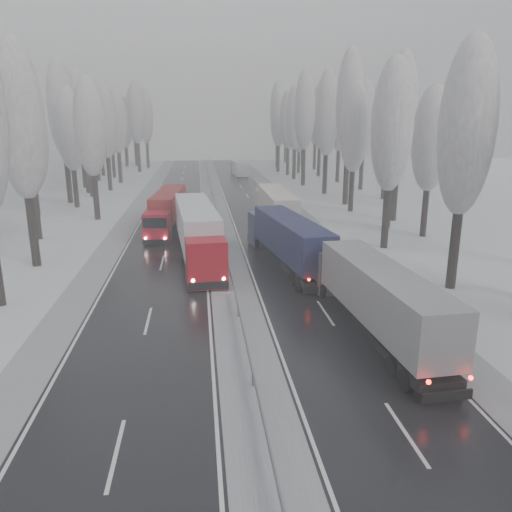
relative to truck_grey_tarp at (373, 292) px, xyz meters
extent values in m
plane|color=silver|center=(-7.04, -9.08, -2.30)|extent=(260.00, 260.00, 0.00)
cube|color=black|center=(-1.79, 20.92, -2.28)|extent=(7.50, 200.00, 0.03)
cube|color=black|center=(-12.29, 20.92, -2.28)|extent=(7.50, 200.00, 0.03)
cube|color=#AAACB2|center=(-7.04, 20.92, -2.28)|extent=(3.00, 200.00, 0.04)
cube|color=#AAACB2|center=(3.16, 20.92, -2.28)|extent=(2.40, 200.00, 0.04)
cube|color=#AAACB2|center=(-17.24, 20.92, -2.28)|extent=(2.40, 200.00, 0.04)
cube|color=slate|center=(-7.04, 20.92, -1.70)|extent=(0.06, 200.00, 0.32)
cube|color=slate|center=(-7.04, 18.92, -2.00)|extent=(0.12, 0.12, 0.60)
cube|color=slate|center=(-7.04, 50.92, -2.00)|extent=(0.12, 0.12, 0.60)
cylinder|color=black|center=(8.00, 6.58, 0.50)|extent=(0.68, 0.68, 5.60)
ellipsoid|color=gray|center=(8.00, 6.58, 8.51)|extent=(3.60, 3.60, 11.45)
cylinder|color=black|center=(7.47, 17.95, 0.51)|extent=(0.68, 0.68, 5.62)
ellipsoid|color=gray|center=(7.47, 17.95, 8.54)|extent=(3.60, 3.60, 11.48)
cylinder|color=black|center=(12.98, 21.95, 0.17)|extent=(0.64, 0.64, 4.94)
ellipsoid|color=gray|center=(12.98, 21.95, 7.23)|extent=(3.60, 3.60, 10.09)
cylinder|color=black|center=(10.86, 26.08, 0.36)|extent=(0.66, 0.66, 5.32)
ellipsoid|color=gray|center=(10.86, 26.08, 7.97)|extent=(3.60, 3.60, 10.88)
cylinder|color=black|center=(13.09, 30.08, 0.86)|extent=(0.72, 0.72, 6.31)
ellipsoid|color=gray|center=(13.09, 30.08, 9.87)|extent=(3.60, 3.60, 12.90)
cylinder|color=black|center=(9.98, 36.52, 0.39)|extent=(0.67, 0.67, 5.38)
ellipsoid|color=gray|center=(9.98, 36.52, 8.07)|extent=(3.60, 3.60, 10.98)
cylinder|color=black|center=(16.27, 40.52, 0.00)|extent=(0.62, 0.62, 4.59)
ellipsoid|color=gray|center=(16.27, 40.52, 6.56)|extent=(3.60, 3.60, 9.39)
cylinder|color=black|center=(10.86, 41.94, 1.17)|extent=(0.76, 0.76, 6.95)
ellipsoid|color=gray|center=(10.86, 41.94, 11.10)|extent=(3.60, 3.60, 14.19)
cylinder|color=black|center=(17.78, 45.94, 1.00)|extent=(0.74, 0.74, 6.59)
ellipsoid|color=gray|center=(17.78, 45.94, 10.41)|extent=(3.60, 3.60, 13.46)
cylinder|color=black|center=(10.53, 52.19, 0.88)|extent=(0.72, 0.72, 6.37)
ellipsoid|color=gray|center=(10.53, 52.19, 9.98)|extent=(3.60, 3.60, 13.01)
cylinder|color=black|center=(17.68, 56.19, 0.69)|extent=(0.70, 0.70, 5.97)
ellipsoid|color=gray|center=(17.68, 56.19, 9.22)|extent=(3.60, 3.60, 12.20)
cylinder|color=black|center=(9.30, 62.87, 1.03)|extent=(0.74, 0.74, 6.65)
ellipsoid|color=gray|center=(9.30, 62.87, 10.53)|extent=(3.60, 3.60, 13.59)
cylinder|color=black|center=(16.67, 66.87, 0.77)|extent=(0.71, 0.71, 6.14)
ellipsoid|color=gray|center=(16.67, 66.87, 9.54)|extent=(3.60, 3.60, 12.54)
cylinder|color=black|center=(9.53, 72.62, 0.73)|extent=(0.71, 0.71, 6.05)
ellipsoid|color=gray|center=(9.53, 72.62, 9.38)|extent=(3.60, 3.60, 12.37)
cylinder|color=black|center=(15.44, 76.62, 0.85)|extent=(0.72, 0.72, 6.30)
ellipsoid|color=gray|center=(15.44, 76.62, 9.85)|extent=(3.60, 3.60, 12.87)
cylinder|color=black|center=(9.59, 80.13, 0.64)|extent=(0.70, 0.70, 5.88)
ellipsoid|color=gray|center=(9.59, 80.13, 9.03)|extent=(3.60, 3.60, 12.00)
cylinder|color=black|center=(12.73, 84.13, 0.13)|extent=(0.64, 0.64, 4.86)
ellipsoid|color=gray|center=(12.73, 84.13, 7.07)|extent=(3.60, 3.60, 9.92)
cylinder|color=black|center=(8.69, 87.23, 0.69)|extent=(0.70, 0.70, 5.98)
ellipsoid|color=gray|center=(8.69, 87.23, 9.23)|extent=(3.60, 3.60, 12.21)
cylinder|color=black|center=(17.91, 91.23, 0.79)|extent=(0.71, 0.71, 6.19)
ellipsoid|color=gray|center=(17.91, 91.23, 9.63)|extent=(3.60, 3.60, 12.64)
cylinder|color=black|center=(10.00, 97.08, 1.13)|extent=(0.75, 0.75, 6.86)
ellipsoid|color=gray|center=(10.00, 97.08, 10.93)|extent=(3.60, 3.60, 14.01)
cylinder|color=black|center=(16.98, 101.08, 0.47)|extent=(0.68, 0.68, 5.55)
ellipsoid|color=gray|center=(16.98, 101.08, 8.40)|extent=(3.60, 3.60, 11.33)
cylinder|color=black|center=(11.69, 107.64, 0.75)|extent=(0.71, 0.71, 6.09)
ellipsoid|color=gray|center=(11.69, 107.64, 9.45)|extent=(3.60, 3.60, 12.45)
cylinder|color=black|center=(14.51, 111.64, 0.44)|extent=(0.67, 0.67, 5.49)
ellipsoid|color=gray|center=(14.51, 111.64, 8.28)|extent=(3.60, 3.60, 11.21)
cylinder|color=black|center=(-22.16, 15.48, 0.62)|extent=(0.69, 0.69, 5.83)
ellipsoid|color=gray|center=(-22.16, 15.48, 8.95)|extent=(3.60, 3.60, 11.92)
cylinder|color=black|center=(-24.79, 25.12, 0.22)|extent=(0.65, 0.65, 5.03)
ellipsoid|color=gray|center=(-24.79, 25.12, 7.40)|extent=(3.60, 3.60, 10.28)
cylinder|color=black|center=(-20.98, 34.64, 0.42)|extent=(0.67, 0.67, 5.44)
ellipsoid|color=gray|center=(-20.98, 34.64, 8.19)|extent=(3.60, 3.60, 11.11)
cylinder|color=black|center=(-28.89, 38.64, 0.56)|extent=(0.69, 0.69, 5.72)
ellipsoid|color=gray|center=(-28.89, 38.64, 8.74)|extent=(3.60, 3.60, 11.69)
cylinder|color=black|center=(-25.30, 43.63, 0.31)|extent=(0.66, 0.66, 5.23)
ellipsoid|color=gray|center=(-25.30, 43.63, 7.78)|extent=(3.60, 3.60, 10.68)
cylinder|color=black|center=(-27.09, 47.63, 1.00)|extent=(0.74, 0.74, 6.60)
ellipsoid|color=gray|center=(-27.09, 47.63, 10.44)|extent=(3.60, 3.60, 13.49)
cylinder|color=black|center=(-25.19, 53.26, 0.28)|extent=(0.65, 0.65, 5.16)
ellipsoid|color=gray|center=(-25.19, 53.26, 7.65)|extent=(3.60, 3.60, 10.54)
cylinder|color=black|center=(-26.58, 57.26, 0.60)|extent=(0.69, 0.69, 5.79)
ellipsoid|color=gray|center=(-26.58, 57.26, 8.88)|extent=(3.60, 3.60, 11.84)
cylinder|color=black|center=(-23.62, 60.03, 0.52)|extent=(0.68, 0.68, 5.64)
ellipsoid|color=gray|center=(-23.62, 60.03, 8.59)|extent=(3.60, 3.60, 11.53)
cylinder|color=black|center=(-28.46, 64.03, 0.98)|extent=(0.73, 0.73, 6.56)
ellipsoid|color=gray|center=(-28.46, 64.03, 10.35)|extent=(3.60, 3.60, 13.40)
cylinder|color=black|center=(-23.36, 70.11, 0.60)|extent=(0.69, 0.69, 5.79)
ellipsoid|color=gray|center=(-23.36, 70.11, 8.87)|extent=(3.60, 3.60, 11.84)
cylinder|color=black|center=(-28.12, 74.11, 1.02)|extent=(0.74, 0.74, 6.65)
ellipsoid|color=gray|center=(-28.12, 74.11, 10.52)|extent=(3.60, 3.60, 13.58)
cylinder|color=black|center=(-25.97, 79.45, 0.26)|extent=(0.65, 0.65, 5.12)
ellipsoid|color=gray|center=(-25.97, 79.45, 7.58)|extent=(3.60, 3.60, 10.46)
cylinder|color=black|center=(-28.85, 83.45, 0.62)|extent=(0.69, 0.69, 5.84)
ellipsoid|color=gray|center=(-28.85, 83.45, 8.96)|extent=(3.60, 3.60, 11.92)
cylinder|color=black|center=(-22.11, 90.24, 1.04)|extent=(0.74, 0.74, 6.67)
ellipsoid|color=gray|center=(-22.11, 90.24, 10.57)|extent=(3.60, 3.60, 13.63)
cylinder|color=black|center=(-31.24, 94.24, 0.85)|extent=(0.72, 0.72, 6.31)
ellipsoid|color=gray|center=(-31.24, 94.24, 9.86)|extent=(3.60, 3.60, 12.88)
cylinder|color=black|center=(-21.09, 99.64, 0.84)|extent=(0.72, 0.72, 6.29)
ellipsoid|color=gray|center=(-21.09, 99.64, 9.83)|extent=(3.60, 3.60, 12.84)
cylinder|color=black|center=(-26.70, 103.64, 0.13)|extent=(0.64, 0.64, 4.86)
ellipsoid|color=gray|center=(-26.70, 103.64, 7.06)|extent=(3.60, 3.60, 9.92)
cylinder|color=black|center=(-24.60, 106.23, 1.01)|extent=(0.74, 0.74, 6.63)
ellipsoid|color=gray|center=(-24.60, 106.23, 10.48)|extent=(3.60, 3.60, 13.54)
cylinder|color=black|center=(-27.37, 110.23, 0.59)|extent=(0.69, 0.69, 5.79)
ellipsoid|color=gray|center=(-27.37, 110.23, 8.86)|extent=(3.60, 3.60, 11.82)
cube|color=#56565C|center=(-0.43, 6.42, -0.71)|extent=(2.56, 2.65, 2.88)
cube|color=black|center=(-0.51, 7.62, -0.04)|extent=(2.21, 0.24, 0.96)
cube|color=black|center=(-0.52, 7.71, -1.87)|extent=(2.41, 0.30, 0.48)
cube|color=slate|center=(0.07, -1.06, 0.30)|extent=(3.28, 12.63, 2.69)
cube|color=black|center=(0.49, -7.34, -1.77)|extent=(2.21, 0.26, 0.43)
cube|color=black|center=(0.30, -4.51, -1.58)|extent=(2.46, 5.41, 0.43)
cube|color=black|center=(0.46, -6.81, -1.96)|extent=(2.21, 0.21, 0.58)
cylinder|color=black|center=(-1.39, 5.59, -1.80)|extent=(0.40, 1.02, 1.00)
cylinder|color=black|center=(0.63, 5.72, -1.80)|extent=(0.40, 1.02, 1.00)
cylinder|color=black|center=(-0.68, -4.96, -1.80)|extent=(0.40, 1.02, 1.00)
cylinder|color=black|center=(1.33, -4.83, -1.80)|extent=(0.40, 1.02, 1.00)
cylinder|color=black|center=(-0.60, -6.21, -1.80)|extent=(0.40, 1.02, 1.00)
cylinder|color=black|center=(1.42, -6.07, -1.80)|extent=(0.40, 1.02, 1.00)
sphere|color=#FF0C05|center=(-0.42, -7.47, -1.00)|extent=(0.19, 0.19, 0.19)
sphere|color=#FF0C05|center=(1.41, -7.35, -1.00)|extent=(0.19, 0.19, 0.19)
sphere|color=white|center=(-1.43, 7.68, -1.48)|extent=(0.21, 0.21, 0.21)
sphere|color=white|center=(0.39, 7.80, -1.48)|extent=(0.21, 0.21, 0.21)
cube|color=#1A2542|center=(-3.29, 19.72, -0.69)|extent=(2.75, 2.84, 2.92)
cube|color=black|center=(-3.45, 20.92, -0.01)|extent=(2.23, 0.40, 0.97)
cube|color=black|center=(-3.46, 21.02, -1.86)|extent=(2.43, 0.47, 0.49)
cube|color=#141538|center=(-2.26, 12.20, 0.33)|extent=(4.17, 12.87, 2.73)
cube|color=black|center=(-1.39, 5.88, -1.76)|extent=(2.23, 0.42, 0.44)
cube|color=black|center=(-1.78, 8.72, -1.57)|extent=(2.85, 5.59, 0.44)
cube|color=black|center=(-1.47, 6.41, -1.96)|extent=(2.23, 0.36, 0.58)
cylinder|color=black|center=(-4.19, 18.81, -1.79)|extent=(0.47, 1.05, 1.01)
cylinder|color=black|center=(-2.17, 19.08, -1.79)|extent=(0.47, 1.05, 1.01)
cylinder|color=black|center=(-2.74, 8.20, -1.79)|extent=(0.47, 1.05, 1.01)
cylinder|color=black|center=(-0.72, 8.48, -1.79)|extent=(0.47, 1.05, 1.01)
cylinder|color=black|center=(-2.57, 6.95, -1.79)|extent=(0.47, 1.05, 1.01)
cylinder|color=black|center=(-0.55, 7.22, -1.79)|extent=(0.47, 1.05, 1.01)
sphere|color=#FF0C05|center=(-2.30, 5.69, -0.99)|extent=(0.19, 0.19, 0.19)
sphere|color=#FF0C05|center=(-0.47, 5.94, -0.99)|extent=(0.19, 0.19, 0.19)
sphere|color=white|center=(-4.38, 20.92, -1.47)|extent=(0.21, 0.21, 0.21)
sphere|color=white|center=(-2.55, 21.17, -1.47)|extent=(0.21, 0.21, 0.21)
cube|color=#AAA897|center=(-1.00, 34.76, -0.67)|extent=(2.47, 2.57, 2.96)
cube|color=black|center=(-1.00, 35.99, 0.02)|extent=(2.27, 0.11, 0.99)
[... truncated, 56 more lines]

